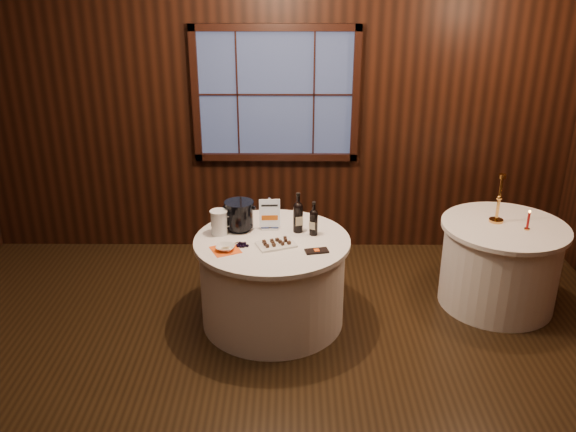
{
  "coord_description": "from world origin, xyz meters",
  "views": [
    {
      "loc": [
        0.16,
        -3.5,
        2.88
      ],
      "look_at": [
        0.13,
        0.9,
        1.02
      ],
      "focal_mm": 38.0,
      "sensor_mm": 36.0,
      "label": 1
    }
  ],
  "objects_px": {
    "ice_bucket": "(239,215)",
    "red_candle": "(528,222)",
    "port_bottle_left": "(298,215)",
    "grape_bunch": "(242,244)",
    "chocolate_plate": "(276,243)",
    "chocolate_box": "(317,251)",
    "sign_stand": "(270,219)",
    "cracker_bowl": "(225,248)",
    "brass_candlestick": "(498,205)",
    "side_table": "(499,264)",
    "port_bottle_right": "(314,221)",
    "glass_pitcher": "(219,222)",
    "main_table": "(273,280)"
  },
  "relations": [
    {
      "from": "port_bottle_left",
      "to": "glass_pitcher",
      "type": "bearing_deg",
      "value": 169.85
    },
    {
      "from": "ice_bucket",
      "to": "red_candle",
      "type": "bearing_deg",
      "value": 0.37
    },
    {
      "from": "sign_stand",
      "to": "ice_bucket",
      "type": "height_order",
      "value": "sign_stand"
    },
    {
      "from": "port_bottle_left",
      "to": "grape_bunch",
      "type": "bearing_deg",
      "value": -161.91
    },
    {
      "from": "grape_bunch",
      "to": "cracker_bowl",
      "type": "height_order",
      "value": "cracker_bowl"
    },
    {
      "from": "red_candle",
      "to": "brass_candlestick",
      "type": "bearing_deg",
      "value": 141.39
    },
    {
      "from": "brass_candlestick",
      "to": "port_bottle_left",
      "type": "bearing_deg",
      "value": -172.74
    },
    {
      "from": "main_table",
      "to": "red_candle",
      "type": "bearing_deg",
      "value": 5.34
    },
    {
      "from": "side_table",
      "to": "chocolate_box",
      "type": "relative_size",
      "value": 5.99
    },
    {
      "from": "side_table",
      "to": "brass_candlestick",
      "type": "distance_m",
      "value": 0.55
    },
    {
      "from": "glass_pitcher",
      "to": "port_bottle_right",
      "type": "bearing_deg",
      "value": -7.82
    },
    {
      "from": "ice_bucket",
      "to": "side_table",
      "type": "bearing_deg",
      "value": 2.89
    },
    {
      "from": "port_bottle_left",
      "to": "glass_pitcher",
      "type": "distance_m",
      "value": 0.65
    },
    {
      "from": "sign_stand",
      "to": "chocolate_box",
      "type": "relative_size",
      "value": 1.57
    },
    {
      "from": "brass_candlestick",
      "to": "chocolate_box",
      "type": "bearing_deg",
      "value": -159.2
    },
    {
      "from": "brass_candlestick",
      "to": "red_candle",
      "type": "height_order",
      "value": "brass_candlestick"
    },
    {
      "from": "port_bottle_left",
      "to": "cracker_bowl",
      "type": "height_order",
      "value": "port_bottle_left"
    },
    {
      "from": "grape_bunch",
      "to": "chocolate_plate",
      "type": "bearing_deg",
      "value": 3.74
    },
    {
      "from": "side_table",
      "to": "cracker_bowl",
      "type": "height_order",
      "value": "cracker_bowl"
    },
    {
      "from": "brass_candlestick",
      "to": "ice_bucket",
      "type": "bearing_deg",
      "value": -175.29
    },
    {
      "from": "main_table",
      "to": "side_table",
      "type": "relative_size",
      "value": 1.19
    },
    {
      "from": "side_table",
      "to": "brass_candlestick",
      "type": "bearing_deg",
      "value": 132.54
    },
    {
      "from": "chocolate_box",
      "to": "port_bottle_left",
      "type": "bearing_deg",
      "value": 98.5
    },
    {
      "from": "grape_bunch",
      "to": "main_table",
      "type": "bearing_deg",
      "value": 30.79
    },
    {
      "from": "chocolate_plate",
      "to": "main_table",
      "type": "bearing_deg",
      "value": 106.79
    },
    {
      "from": "ice_bucket",
      "to": "glass_pitcher",
      "type": "distance_m",
      "value": 0.18
    },
    {
      "from": "sign_stand",
      "to": "red_candle",
      "type": "distance_m",
      "value": 2.17
    },
    {
      "from": "port_bottle_left",
      "to": "chocolate_box",
      "type": "xyz_separation_m",
      "value": [
        0.14,
        -0.38,
        -0.14
      ]
    },
    {
      "from": "grape_bunch",
      "to": "brass_candlestick",
      "type": "relative_size",
      "value": 0.37
    },
    {
      "from": "port_bottle_left",
      "to": "port_bottle_right",
      "type": "height_order",
      "value": "port_bottle_left"
    },
    {
      "from": "ice_bucket",
      "to": "grape_bunch",
      "type": "distance_m",
      "value": 0.35
    },
    {
      "from": "port_bottle_left",
      "to": "grape_bunch",
      "type": "relative_size",
      "value": 2.14
    },
    {
      "from": "port_bottle_right",
      "to": "cracker_bowl",
      "type": "distance_m",
      "value": 0.77
    },
    {
      "from": "cracker_bowl",
      "to": "port_bottle_right",
      "type": "bearing_deg",
      "value": 22.78
    },
    {
      "from": "main_table",
      "to": "port_bottle_right",
      "type": "distance_m",
      "value": 0.62
    },
    {
      "from": "sign_stand",
      "to": "ice_bucket",
      "type": "bearing_deg",
      "value": -179.44
    },
    {
      "from": "chocolate_plate",
      "to": "port_bottle_right",
      "type": "bearing_deg",
      "value": 34.51
    },
    {
      "from": "grape_bunch",
      "to": "glass_pitcher",
      "type": "xyz_separation_m",
      "value": [
        -0.2,
        0.23,
        0.09
      ]
    },
    {
      "from": "chocolate_box",
      "to": "brass_candlestick",
      "type": "bearing_deg",
      "value": 8.7
    },
    {
      "from": "chocolate_plate",
      "to": "chocolate_box",
      "type": "relative_size",
      "value": 1.94
    },
    {
      "from": "chocolate_plate",
      "to": "brass_candlestick",
      "type": "xyz_separation_m",
      "value": [
        1.9,
        0.49,
        0.14
      ]
    },
    {
      "from": "port_bottle_left",
      "to": "port_bottle_right",
      "type": "relative_size",
      "value": 1.18
    },
    {
      "from": "chocolate_plate",
      "to": "ice_bucket",
      "type": "bearing_deg",
      "value": 135.78
    },
    {
      "from": "sign_stand",
      "to": "chocolate_box",
      "type": "height_order",
      "value": "sign_stand"
    },
    {
      "from": "brass_candlestick",
      "to": "side_table",
      "type": "bearing_deg",
      "value": -47.46
    },
    {
      "from": "port_bottle_left",
      "to": "red_candle",
      "type": "xyz_separation_m",
      "value": [
        1.93,
        0.05,
        -0.08
      ]
    },
    {
      "from": "main_table",
      "to": "grape_bunch",
      "type": "relative_size",
      "value": 7.92
    },
    {
      "from": "chocolate_box",
      "to": "brass_candlestick",
      "type": "xyz_separation_m",
      "value": [
        1.58,
        0.6,
        0.15
      ]
    },
    {
      "from": "port_bottle_left",
      "to": "ice_bucket",
      "type": "relative_size",
      "value": 1.37
    },
    {
      "from": "port_bottle_right",
      "to": "chocolate_box",
      "type": "height_order",
      "value": "port_bottle_right"
    }
  ]
}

